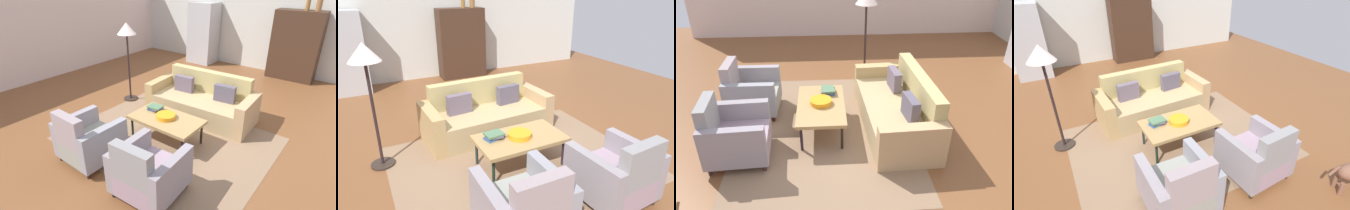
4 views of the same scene
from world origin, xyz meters
The scene contains 15 objects.
ground_plane centered at (0.00, 0.00, 0.00)m, with size 11.15×11.15×0.00m, color brown.
wall_back centered at (0.00, 4.16, 1.40)m, with size 9.29×0.12×2.80m, color silver.
wall_left centered at (-4.65, 0.00, 1.40)m, with size 0.12×8.31×2.80m, color beige.
area_rug centered at (-0.07, -0.69, 0.00)m, with size 3.40×2.60×0.01m, color #896B50.
couch centered at (-0.08, 0.45, 0.29)m, with size 2.14×1.00×0.86m.
coffee_table centered at (-0.07, -0.74, 0.40)m, with size 1.20×0.70×0.44m.
armchair_left centered at (-0.67, -1.91, 0.34)m, with size 0.81×0.81×0.88m.
armchair_right centered at (0.53, -1.91, 0.34)m, with size 0.84×0.84×0.88m.
fruit_bowl centered at (-0.08, -0.74, 0.47)m, with size 0.32×0.32×0.07m, color orange.
book_stack centered at (-0.41, -0.62, 0.48)m, with size 0.29×0.22×0.08m.
cabinet centered at (0.70, 3.81, 0.90)m, with size 1.20×0.51×1.80m.
vase_tall centered at (0.80, 3.81, 1.95)m, with size 0.10×0.10×0.31m, color olive.
vase_round centered at (1.05, 3.81, 1.94)m, with size 0.14×0.14×0.27m, color olive.
refrigerator centered at (-2.05, 3.71, 0.93)m, with size 0.80×0.73×1.85m.
floor_lamp centered at (-1.79, 0.12, 1.44)m, with size 0.40×0.40×1.72m.
Camera 1 is at (2.38, -3.86, 2.60)m, focal length 28.84 mm.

